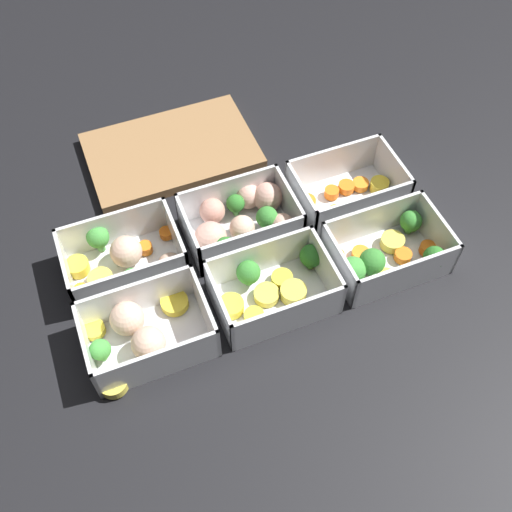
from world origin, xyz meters
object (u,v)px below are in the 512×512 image
container_far_left (123,261)px  container_near_right (387,253)px  container_near_center (273,287)px  container_near_left (141,334)px  container_far_center (241,220)px  container_far_right (347,191)px

container_far_left → container_near_right: bearing=-19.8°
container_near_center → container_far_left: (-0.19, 0.12, 0.00)m
container_near_left → container_near_center: bearing=1.3°
container_near_center → container_far_left: bearing=147.1°
container_near_left → container_far_center: (0.19, 0.13, 0.00)m
container_near_right → container_far_left: same height
container_near_left → container_far_right: size_ratio=1.02×
container_near_right → container_far_center: (-0.18, 0.14, 0.00)m
container_near_right → container_far_center: size_ratio=0.98×
container_near_left → container_near_center: size_ratio=0.97×
container_near_left → container_far_left: (0.01, 0.12, -0.00)m
container_near_center → container_far_left: 0.22m
container_far_center → container_near_center: bearing=-90.4°
container_near_center → container_far_left: same height
container_near_right → container_far_left: bearing=160.2°
container_near_left → container_near_right: bearing=-0.9°
container_far_right → container_near_left: bearing=-161.0°
container_near_center → container_near_right: (0.18, -0.01, 0.00)m
container_far_right → container_near_right: bearing=-90.8°
container_near_left → container_far_right: (0.37, 0.13, -0.00)m
container_near_right → container_far_right: size_ratio=1.02×
container_near_right → container_far_left: 0.39m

